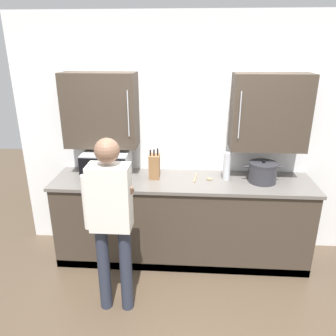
{
  "coord_description": "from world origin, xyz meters",
  "views": [
    {
      "loc": [
        0.06,
        -2.54,
        2.29
      ],
      "look_at": [
        -0.15,
        0.64,
        1.1
      ],
      "focal_mm": 35.18,
      "sensor_mm": 36.0,
      "label": 1
    }
  ],
  "objects_px": {
    "knife_block": "(154,166)",
    "wooden_spoon": "(202,178)",
    "thermos_flask": "(227,166)",
    "person_figure": "(111,213)",
    "microwave_oven": "(105,164)",
    "stock_pot": "(263,172)"
  },
  "relations": [
    {
      "from": "knife_block",
      "to": "person_figure",
      "type": "relative_size",
      "value": 0.21
    },
    {
      "from": "thermos_flask",
      "to": "person_figure",
      "type": "xyz_separation_m",
      "value": [
        -1.04,
        -0.87,
        -0.13
      ]
    },
    {
      "from": "thermos_flask",
      "to": "wooden_spoon",
      "type": "relative_size",
      "value": 1.24
    },
    {
      "from": "microwave_oven",
      "to": "wooden_spoon",
      "type": "distance_m",
      "value": 1.06
    },
    {
      "from": "thermos_flask",
      "to": "person_figure",
      "type": "relative_size",
      "value": 0.18
    },
    {
      "from": "knife_block",
      "to": "stock_pot",
      "type": "bearing_deg",
      "value": -2.15
    },
    {
      "from": "knife_block",
      "to": "person_figure",
      "type": "height_order",
      "value": "person_figure"
    },
    {
      "from": "knife_block",
      "to": "wooden_spoon",
      "type": "relative_size",
      "value": 1.39
    },
    {
      "from": "person_figure",
      "to": "thermos_flask",
      "type": "bearing_deg",
      "value": 39.75
    },
    {
      "from": "thermos_flask",
      "to": "knife_block",
      "type": "distance_m",
      "value": 0.77
    },
    {
      "from": "thermos_flask",
      "to": "knife_block",
      "type": "height_order",
      "value": "knife_block"
    },
    {
      "from": "microwave_oven",
      "to": "wooden_spoon",
      "type": "height_order",
      "value": "microwave_oven"
    },
    {
      "from": "microwave_oven",
      "to": "knife_block",
      "type": "relative_size",
      "value": 1.45
    },
    {
      "from": "microwave_oven",
      "to": "wooden_spoon",
      "type": "relative_size",
      "value": 2.01
    },
    {
      "from": "wooden_spoon",
      "to": "person_figure",
      "type": "bearing_deg",
      "value": -132.63
    },
    {
      "from": "wooden_spoon",
      "to": "person_figure",
      "type": "xyz_separation_m",
      "value": [
        -0.79,
        -0.86,
        0.01
      ]
    },
    {
      "from": "microwave_oven",
      "to": "thermos_flask",
      "type": "distance_m",
      "value": 1.3
    },
    {
      "from": "stock_pot",
      "to": "thermos_flask",
      "type": "xyz_separation_m",
      "value": [
        -0.37,
        0.04,
        0.04
      ]
    },
    {
      "from": "stock_pot",
      "to": "thermos_flask",
      "type": "relative_size",
      "value": 1.28
    },
    {
      "from": "thermos_flask",
      "to": "stock_pot",
      "type": "bearing_deg",
      "value": -6.24
    },
    {
      "from": "microwave_oven",
      "to": "stock_pot",
      "type": "height_order",
      "value": "microwave_oven"
    },
    {
      "from": "thermos_flask",
      "to": "microwave_oven",
      "type": "bearing_deg",
      "value": -179.67
    }
  ]
}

